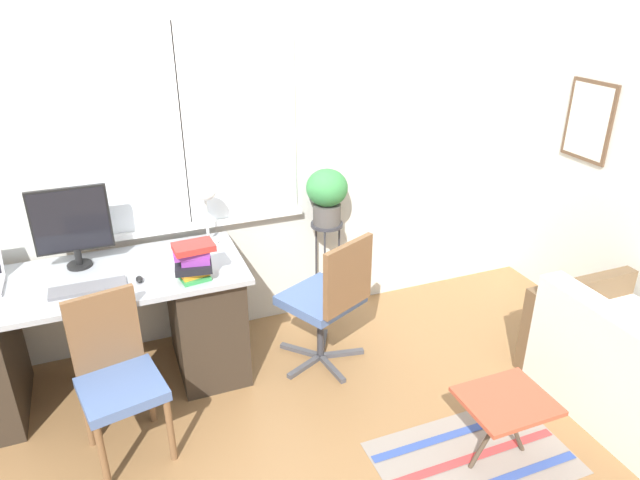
# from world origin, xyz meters

# --- Properties ---
(ground_plane) EXTENTS (14.00, 14.00, 0.00)m
(ground_plane) POSITION_xyz_m (0.00, 0.00, 0.00)
(ground_plane) COLOR olive
(wall_back_with_window) EXTENTS (9.00, 0.12, 2.70)m
(wall_back_with_window) POSITION_xyz_m (-0.00, 0.79, 1.35)
(wall_back_with_window) COLOR silver
(wall_back_with_window) RESTS_ON ground_plane
(wall_right_with_picture) EXTENTS (0.08, 9.00, 2.70)m
(wall_right_with_picture) POSITION_xyz_m (2.68, 0.00, 1.35)
(wall_right_with_picture) COLOR silver
(wall_right_with_picture) RESTS_ON ground_plane
(desk) EXTENTS (1.75, 0.71, 0.76)m
(desk) POSITION_xyz_m (-0.70, 0.36, 0.40)
(desk) COLOR #9EA3A8
(desk) RESTS_ON ground_plane
(monitor) EXTENTS (0.42, 0.14, 0.48)m
(monitor) POSITION_xyz_m (-0.73, 0.54, 1.03)
(monitor) COLOR black
(monitor) RESTS_ON desk
(keyboard) EXTENTS (0.40, 0.12, 0.02)m
(keyboard) POSITION_xyz_m (-0.70, 0.22, 0.77)
(keyboard) COLOR slate
(keyboard) RESTS_ON desk
(mouse) EXTENTS (0.04, 0.06, 0.03)m
(mouse) POSITION_xyz_m (-0.43, 0.21, 0.78)
(mouse) COLOR black
(mouse) RESTS_ON desk
(desk_lamp) EXTENTS (0.14, 0.14, 0.38)m
(desk_lamp) POSITION_xyz_m (0.04, 0.58, 1.06)
(desk_lamp) COLOR white
(desk_lamp) RESTS_ON desk
(book_stack) EXTENTS (0.24, 0.18, 0.21)m
(book_stack) POSITION_xyz_m (-0.13, 0.14, 0.88)
(book_stack) COLOR green
(book_stack) RESTS_ON desk
(desk_chair_wooden) EXTENTS (0.46, 0.47, 0.87)m
(desk_chair_wooden) POSITION_xyz_m (-0.62, -0.18, 0.46)
(desk_chair_wooden) COLOR brown
(desk_chair_wooden) RESTS_ON ground_plane
(office_chair_swivel) EXTENTS (0.58, 0.59, 0.92)m
(office_chair_swivel) POSITION_xyz_m (0.66, 0.09, 0.49)
(office_chair_swivel) COLOR #47474C
(office_chair_swivel) RESTS_ON ground_plane
(couch_loveseat) EXTENTS (0.82, 1.10, 0.72)m
(couch_loveseat) POSITION_xyz_m (2.14, -0.94, 0.26)
(couch_loveseat) COLOR white
(couch_loveseat) RESTS_ON ground_plane
(plant_stand) EXTENTS (0.23, 0.23, 0.75)m
(plant_stand) POSITION_xyz_m (0.87, 0.63, 0.63)
(plant_stand) COLOR #333338
(plant_stand) RESTS_ON ground_plane
(potted_plant) EXTENTS (0.28, 0.28, 0.39)m
(potted_plant) POSITION_xyz_m (0.87, 0.63, 0.97)
(potted_plant) COLOR #514C47
(potted_plant) RESTS_ON plant_stand
(floor_rug_striped) EXTENTS (1.03, 0.62, 0.01)m
(floor_rug_striped) POSITION_xyz_m (1.06, -0.95, 0.00)
(floor_rug_striped) COLOR gray
(floor_rug_striped) RESTS_ON ground_plane
(folding_stool) EXTENTS (0.44, 0.37, 0.40)m
(folding_stool) POSITION_xyz_m (1.18, -1.00, 0.36)
(folding_stool) COLOR #B24C33
(folding_stool) RESTS_ON ground_plane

